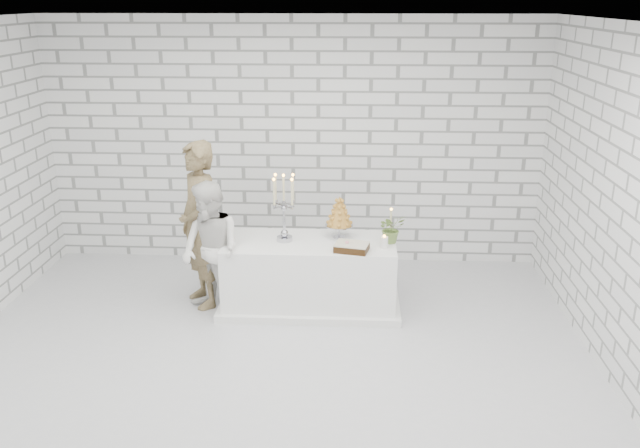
{
  "coord_description": "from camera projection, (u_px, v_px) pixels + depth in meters",
  "views": [
    {
      "loc": [
        0.75,
        -5.38,
        3.19
      ],
      "look_at": [
        0.42,
        0.8,
        1.05
      ],
      "focal_mm": 37.14,
      "sensor_mm": 36.0,
      "label": 1
    }
  ],
  "objects": [
    {
      "name": "ceiling",
      "position": [
        261.0,
        22.0,
        5.18
      ],
      "size": [
        6.0,
        5.0,
        0.01
      ],
      "primitive_type": "cube",
      "color": "white",
      "rests_on": "ground"
    },
    {
      "name": "cake_table",
      "position": [
        310.0,
        274.0,
        7.06
      ],
      "size": [
        1.8,
        0.8,
        0.75
      ],
      "primitive_type": "cube",
      "color": "white",
      "rests_on": "ground"
    },
    {
      "name": "bride",
      "position": [
        211.0,
        251.0,
        6.78
      ],
      "size": [
        0.88,
        0.87,
        1.44
      ],
      "primitive_type": "imported",
      "rotation": [
        0.0,
        0.0,
        -0.74
      ],
      "color": "white",
      "rests_on": "ground"
    },
    {
      "name": "wall_back",
      "position": [
        293.0,
        143.0,
        8.03
      ],
      "size": [
        6.0,
        0.01,
        3.0
      ],
      "primitive_type": "cube",
      "color": "white",
      "rests_on": "ground"
    },
    {
      "name": "candelabra",
      "position": [
        284.0,
        208.0,
        6.84
      ],
      "size": [
        0.3,
        0.3,
        0.73
      ],
      "primitive_type": null,
      "rotation": [
        0.0,
        0.0,
        0.03
      ],
      "color": "#A7A6B1",
      "rests_on": "cake_table"
    },
    {
      "name": "croquembouche",
      "position": [
        339.0,
        217.0,
        6.98
      ],
      "size": [
        0.35,
        0.35,
        0.46
      ],
      "primitive_type": null,
      "rotation": [
        0.0,
        0.0,
        0.22
      ],
      "color": "olive",
      "rests_on": "cake_table"
    },
    {
      "name": "groom",
      "position": [
        199.0,
        225.0,
        6.98
      ],
      "size": [
        0.72,
        0.79,
        1.8
      ],
      "primitive_type": "imported",
      "rotation": [
        0.0,
        0.0,
        -0.98
      ],
      "color": "brown",
      "rests_on": "ground"
    },
    {
      "name": "wall_right",
      "position": [
        623.0,
        210.0,
        5.52
      ],
      "size": [
        0.01,
        5.0,
        3.0
      ],
      "primitive_type": "cube",
      "color": "white",
      "rests_on": "ground"
    },
    {
      "name": "ground",
      "position": [
        270.0,
        358.0,
        6.16
      ],
      "size": [
        6.0,
        5.0,
        0.01
      ],
      "primitive_type": "cube",
      "color": "silver",
      "rests_on": "ground"
    },
    {
      "name": "chocolate_cake",
      "position": [
        352.0,
        247.0,
        6.67
      ],
      "size": [
        0.37,
        0.3,
        0.08
      ],
      "primitive_type": "cube",
      "rotation": [
        0.0,
        0.0,
        -0.22
      ],
      "color": "black",
      "rests_on": "cake_table"
    },
    {
      "name": "pillar_candle",
      "position": [
        384.0,
        242.0,
        6.75
      ],
      "size": [
        0.08,
        0.08,
        0.12
      ],
      "primitive_type": "cylinder",
      "rotation": [
        0.0,
        0.0,
        -0.05
      ],
      "color": "white",
      "rests_on": "cake_table"
    },
    {
      "name": "wall_front",
      "position": [
        201.0,
        353.0,
        3.31
      ],
      "size": [
        6.0,
        0.01,
        3.0
      ],
      "primitive_type": "cube",
      "color": "white",
      "rests_on": "ground"
    },
    {
      "name": "extra_taper",
      "position": [
        391.0,
        224.0,
        6.97
      ],
      "size": [
        0.07,
        0.07,
        0.32
      ],
      "primitive_type": "cylinder",
      "rotation": [
        0.0,
        0.0,
        0.25
      ],
      "color": "beige",
      "rests_on": "cake_table"
    },
    {
      "name": "flowers",
      "position": [
        391.0,
        228.0,
        6.87
      ],
      "size": [
        0.35,
        0.33,
        0.3
      ],
      "primitive_type": "imported",
      "rotation": [
        0.0,
        0.0,
        0.43
      ],
      "color": "#4B682D",
      "rests_on": "cake_table"
    }
  ]
}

